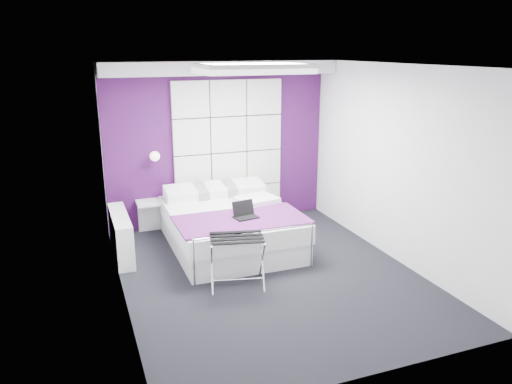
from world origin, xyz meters
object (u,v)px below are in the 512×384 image
Objects in this scene: radiator at (121,235)px; luggage_rack at (237,261)px; bed at (230,226)px; laptop at (245,213)px; wall_lamp at (154,156)px; nightstand at (150,203)px.

radiator is 1.87m from luggage_rack.
laptop is at bearing -81.48° from bed.
radiator is at bearing 144.28° from luggage_rack.
wall_lamp reaches higher than radiator.
radiator is 1.75m from laptop.
wall_lamp is 0.37× the size of nightstand.
bed is 1.25m from luggage_rack.
luggage_rack is (-0.29, -1.21, 0.00)m from bed.
luggage_rack is (0.58, -2.18, -0.91)m from wall_lamp.
nightstand is 1.32× the size of laptop.
radiator is at bearing -130.10° from wall_lamp.
bed is 5.10× the size of nightstand.
laptop is at bearing -56.85° from wall_lamp.
laptop is at bearing -23.25° from radiator.
luggage_rack is at bearing -49.38° from radiator.
bed is 6.73× the size of laptop.
nightstand is (0.53, 0.72, 0.20)m from radiator.
wall_lamp is 1.81m from laptop.
laptop is at bearing 77.36° from luggage_rack.
bed reaches higher than nightstand.
nightstand is (-0.11, -0.04, -0.72)m from wall_lamp.
radiator is at bearing -126.41° from nightstand.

